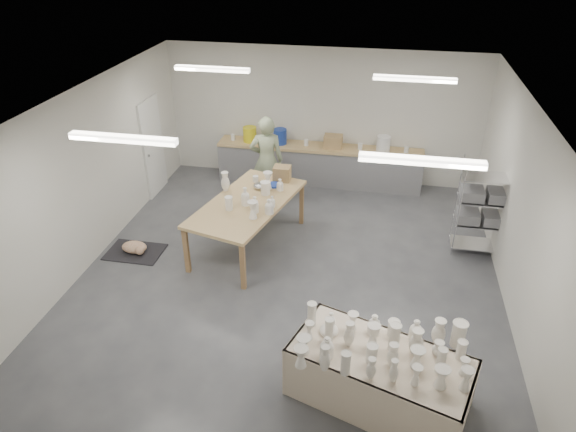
% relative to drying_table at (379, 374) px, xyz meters
% --- Properties ---
extents(room, '(8.00, 8.02, 3.00)m').
position_rel_drying_table_xyz_m(room, '(-1.69, 2.43, 1.62)').
color(room, '#424449').
rests_on(room, ground).
extents(back_counter, '(4.60, 0.60, 1.24)m').
position_rel_drying_table_xyz_m(back_counter, '(-1.59, 6.03, 0.05)').
color(back_counter, tan).
rests_on(back_counter, ground).
extents(wire_shelf, '(0.88, 0.48, 1.80)m').
position_rel_drying_table_xyz_m(wire_shelf, '(1.62, 3.75, 0.48)').
color(wire_shelf, silver).
rests_on(wire_shelf, ground).
extents(drying_table, '(2.37, 1.69, 1.14)m').
position_rel_drying_table_xyz_m(drying_table, '(0.00, 0.00, 0.00)').
color(drying_table, olive).
rests_on(drying_table, ground).
extents(work_table, '(1.81, 2.71, 1.30)m').
position_rel_drying_table_xyz_m(work_table, '(-2.42, 3.25, 0.49)').
color(work_table, tan).
rests_on(work_table, ground).
extents(rug, '(1.00, 0.70, 0.02)m').
position_rel_drying_table_xyz_m(rug, '(-4.48, 2.52, -0.42)').
color(rug, black).
rests_on(rug, ground).
extents(cat, '(0.55, 0.48, 0.20)m').
position_rel_drying_table_xyz_m(cat, '(-4.46, 2.51, -0.31)').
color(cat, white).
rests_on(cat, rug).
extents(potter, '(0.78, 0.60, 1.91)m').
position_rel_drying_table_xyz_m(potter, '(-2.54, 4.92, 0.52)').
color(potter, '#97A680').
rests_on(potter, ground).
extents(red_stool, '(0.37, 0.37, 0.32)m').
position_rel_drying_table_xyz_m(red_stool, '(-2.54, 5.19, -0.15)').
color(red_stool, '#AE1820').
rests_on(red_stool, ground).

